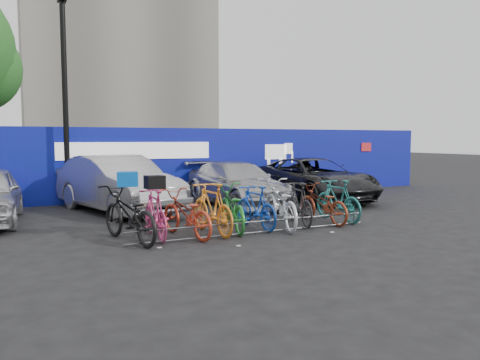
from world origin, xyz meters
TOP-DOWN VIEW (x-y plane):
  - ground at (0.00, 0.00)m, footprint 100.00×100.00m
  - hoarding at (0.01, 6.00)m, footprint 22.00×0.18m
  - lamppost at (-3.20, 5.40)m, footprint 0.25×0.50m
  - bike_rack at (-0.00, -0.60)m, footprint 5.60×0.03m
  - car_1 at (-2.05, 3.76)m, footprint 2.96×5.06m
  - car_2 at (1.55, 3.66)m, footprint 2.24×4.70m
  - car_3 at (4.32, 3.59)m, footprint 2.42×5.08m
  - bike_0 at (-2.61, -0.17)m, footprint 1.23×2.22m
  - bike_1 at (-2.04, -0.05)m, footprint 0.51×1.71m
  - bike_2 at (-1.44, -0.20)m, footprint 1.03×1.96m
  - bike_3 at (-0.83, -0.15)m, footprint 0.66×1.89m
  - bike_4 at (-0.30, 0.03)m, footprint 1.01×2.04m
  - bike_5 at (0.28, -0.02)m, footprint 0.61×1.68m
  - bike_6 at (0.81, -0.19)m, footprint 1.14×2.20m
  - bike_7 at (1.43, -0.00)m, footprint 0.81×1.77m
  - bike_8 at (2.06, -0.07)m, footprint 0.74×1.83m
  - bike_9 at (2.58, -0.00)m, footprint 0.52×1.74m
  - cargo_crate at (-2.61, -0.17)m, footprint 0.46×0.39m
  - cargo_topcase at (-2.04, -0.05)m, footprint 0.38×0.35m

SIDE VIEW (x-z plane):
  - ground at x=0.00m, z-range 0.00..0.00m
  - bike_rack at x=0.00m, z-range 0.01..0.31m
  - bike_8 at x=2.06m, z-range 0.00..0.94m
  - bike_2 at x=-1.44m, z-range 0.00..0.98m
  - bike_5 at x=0.28m, z-range 0.00..0.99m
  - bike_1 at x=-2.04m, z-range 0.00..1.02m
  - bike_4 at x=-0.30m, z-range 0.00..1.02m
  - bike_7 at x=1.43m, z-range 0.00..1.03m
  - bike_9 at x=2.58m, z-range 0.00..1.04m
  - bike_6 at x=0.81m, z-range 0.00..1.10m
  - bike_0 at x=-2.61m, z-range 0.00..1.11m
  - bike_3 at x=-0.83m, z-range 0.00..1.11m
  - car_2 at x=1.55m, z-range 0.00..1.32m
  - car_3 at x=4.32m, z-range 0.00..1.40m
  - car_1 at x=-2.05m, z-range 0.00..1.58m
  - cargo_topcase at x=-2.04m, z-range 1.02..1.29m
  - hoarding at x=0.01m, z-range 0.00..2.40m
  - cargo_crate at x=-2.61m, z-range 1.11..1.39m
  - lamppost at x=-3.20m, z-range 0.22..6.33m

